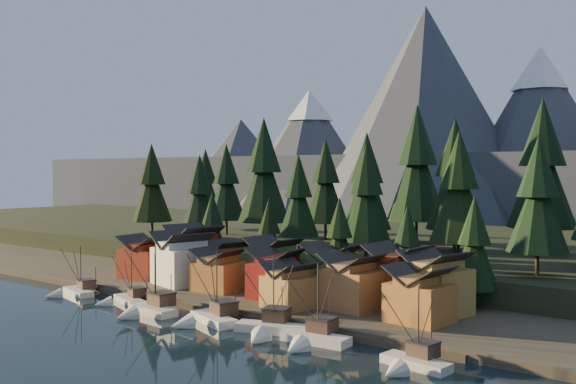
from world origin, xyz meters
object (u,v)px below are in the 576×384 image
Objects in this scene: boat_5 at (311,327)px; boat_1 at (123,293)px; boat_6 at (411,351)px; house_back_0 at (193,250)px; boat_3 at (207,308)px; house_front_1 at (182,257)px; house_front_0 at (145,256)px; boat_4 at (269,319)px; house_back_1 at (228,260)px; boat_0 at (73,285)px; boat_2 at (147,300)px.

boat_1 is at bearing 173.83° from boat_5.
house_back_0 is at bearing 166.24° from boat_6.
boat_3 is 35.23m from boat_6.
boat_3 is 1.14× the size of boat_6.
house_front_0 is at bearing -168.29° from house_front_1.
boat_5 is at bearing -177.80° from boat_6.
house_back_1 is at bearing 124.31° from boat_4.
boat_4 is 37.30m from house_front_1.
boat_4 is 1.00× the size of boat_5.
house_back_0 is (-26.72, 22.96, 4.71)m from boat_3.
house_front_0 is at bearing 159.40° from boat_5.
house_front_1 reaches higher than boat_0.
boat_6 is (15.63, -1.45, -0.25)m from boat_5.
boat_5 is 45.00m from house_front_1.
boat_0 reaches higher than boat_1.
house_back_0 is at bearing 36.34° from house_front_0.
boat_2 is at bearing -172.01° from boat_6.
boat_4 is 1.39× the size of house_back_1.
house_front_1 is (13.80, 15.08, 4.92)m from boat_0.
house_front_1 is 9.31m from house_back_1.
boat_4 reaches higher than boat_1.
boat_3 is 29.71m from house_back_1.
house_back_0 reaches higher than boat_3.
boat_3 is 1.01× the size of boat_5.
boat_0 is at bearing -179.52° from boat_2.
house_front_1 reaches higher than house_back_1.
boat_3 reaches higher than boat_4.
boat_3 reaches higher than boat_0.
house_back_1 is (-52.87, 24.80, 3.62)m from boat_6.
boat_0 is 36.26m from boat_3.
boat_5 is at bearing 16.41° from boat_1.
boat_0 is at bearing -118.68° from house_front_1.
boat_6 reaches higher than house_back_1.
boat_2 reaches higher than boat_1.
boat_0 is 0.87× the size of house_front_1.
boat_2 is at bearing 0.66° from boat_1.
boat_1 is 0.81× the size of boat_5.
boat_2 is at bearing 179.25° from boat_5.
house_front_1 is at bearing 60.96° from boat_0.
boat_5 is at bearing 13.05° from boat_0.
house_front_0 reaches higher than house_back_1.
boat_6 is 58.51m from house_back_1.
house_front_0 is (-69.13, 17.31, 3.92)m from boat_6.
boat_5 reaches higher than boat_0.
boat_6 is 66.64m from house_back_0.
house_back_0 is at bearing 149.84° from boat_5.
boat_6 is (47.35, 0.40, -0.37)m from boat_2.
house_front_0 is (-45.43, 15.13, 3.79)m from boat_4.
boat_2 is at bearing 168.33° from boat_4.
boat_6 is 1.14× the size of house_front_0.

